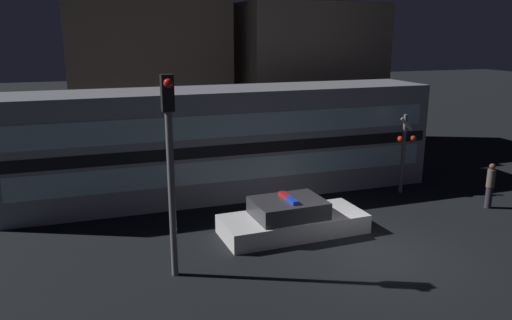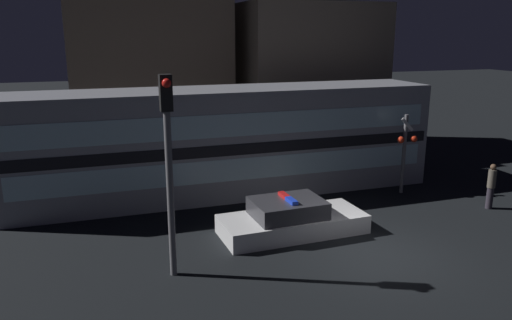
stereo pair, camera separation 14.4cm
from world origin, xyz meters
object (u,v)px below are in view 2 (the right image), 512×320
object	(u,v)px
crossing_signal_near	(405,148)
police_car	(291,220)
train	(226,142)
traffic_light_corner	(169,156)
pedestrian	(491,186)

from	to	relation	value
crossing_signal_near	police_car	bearing A→B (deg)	-157.49
train	police_car	xyz separation A→B (m)	(0.84, -4.77, -1.64)
police_car	crossing_signal_near	distance (m)	6.47
train	police_car	distance (m)	5.11
crossing_signal_near	train	bearing A→B (deg)	160.59
train	police_car	bearing A→B (deg)	-80.04
traffic_light_corner	pedestrian	bearing A→B (deg)	7.12
train	traffic_light_corner	world-z (taller)	traffic_light_corner
pedestrian	crossing_signal_near	world-z (taller)	crossing_signal_near
train	pedestrian	xyz separation A→B (m)	(8.64, -4.93, -1.23)
pedestrian	traffic_light_corner	distance (m)	12.21
train	traffic_light_corner	xyz separation A→B (m)	(-3.23, -6.42, 1.17)
traffic_light_corner	police_car	bearing A→B (deg)	22.01
train	traffic_light_corner	distance (m)	7.28
train	traffic_light_corner	size ratio (longest dim) A/B	3.14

